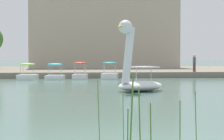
# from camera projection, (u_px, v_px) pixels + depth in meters

# --- Properties ---
(ground_plane) EXTENTS (553.15, 553.15, 0.00)m
(ground_plane) POSITION_uv_depth(u_px,v_px,m) (125.00, 139.00, 9.72)
(ground_plane) COLOR #47665B
(shore_bank_far) EXTENTS (113.03, 25.83, 0.54)m
(shore_bank_far) POSITION_uv_depth(u_px,v_px,m) (81.00, 71.00, 50.31)
(shore_bank_far) COLOR slate
(shore_bank_far) RESTS_ON ground_plane
(swan_boat) EXTENTS (3.48, 3.20, 3.93)m
(swan_boat) POSITION_uv_depth(u_px,v_px,m) (137.00, 75.00, 23.19)
(swan_boat) COLOR white
(swan_boat) RESTS_ON ground_plane
(pedal_boat_teal) EXTENTS (1.71, 2.48, 1.51)m
(pedal_boat_teal) POSITION_uv_depth(u_px,v_px,m) (110.00, 74.00, 36.17)
(pedal_boat_teal) COLOR white
(pedal_boat_teal) RESTS_ON ground_plane
(pedal_boat_red) EXTENTS (1.43, 2.36, 1.51)m
(pedal_boat_red) POSITION_uv_depth(u_px,v_px,m) (80.00, 74.00, 35.95)
(pedal_boat_red) COLOR white
(pedal_boat_red) RESTS_ON ground_plane
(pedal_boat_cyan) EXTENTS (1.70, 2.37, 1.40)m
(pedal_boat_cyan) POSITION_uv_depth(u_px,v_px,m) (55.00, 75.00, 35.48)
(pedal_boat_cyan) COLOR white
(pedal_boat_cyan) RESTS_ON ground_plane
(pedal_boat_lime) EXTENTS (1.66, 2.50, 1.42)m
(pedal_boat_lime) POSITION_uv_depth(u_px,v_px,m) (28.00, 75.00, 35.37)
(pedal_boat_lime) COLOR white
(pedal_boat_lime) RESTS_ON ground_plane
(person_on_path) EXTENTS (0.25, 0.27, 1.63)m
(person_on_path) POSITION_uv_depth(u_px,v_px,m) (194.00, 62.00, 39.28)
(person_on_path) COLOR #47382D
(person_on_path) RESTS_ON shore_bank_far
(apartment_block) EXTENTS (19.82, 11.54, 11.95)m
(apartment_block) POSITION_uv_depth(u_px,v_px,m) (101.00, 24.00, 57.96)
(apartment_block) COLOR #B2A893
(apartment_block) RESTS_ON shore_bank_far
(reed_clump_foreground) EXTENTS (2.08, 1.13, 1.53)m
(reed_clump_foreground) POSITION_uv_depth(u_px,v_px,m) (142.00, 120.00, 8.63)
(reed_clump_foreground) COLOR #4C7F33
(reed_clump_foreground) RESTS_ON ground_plane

